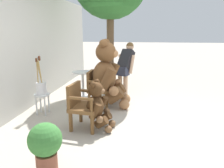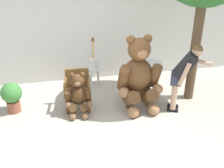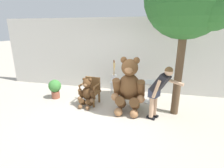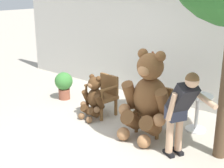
# 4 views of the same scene
# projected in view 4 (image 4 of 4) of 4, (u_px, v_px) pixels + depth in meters

# --- Properties ---
(ground_plane) EXTENTS (60.00, 60.00, 0.00)m
(ground_plane) POSITION_uv_depth(u_px,v_px,m) (103.00, 134.00, 5.91)
(ground_plane) COLOR #B2A899
(back_wall) EXTENTS (10.00, 0.16, 2.80)m
(back_wall) POSITION_uv_depth(u_px,v_px,m) (171.00, 44.00, 7.26)
(back_wall) COLOR beige
(back_wall) RESTS_ON ground
(wooden_chair_left) EXTENTS (0.62, 0.58, 0.86)m
(wooden_chair_left) POSITION_uv_depth(u_px,v_px,m) (104.00, 94.00, 6.72)
(wooden_chair_left) COLOR brown
(wooden_chair_left) RESTS_ON ground
(wooden_chair_right) EXTENTS (0.56, 0.52, 0.86)m
(wooden_chair_right) POSITION_uv_depth(u_px,v_px,m) (155.00, 108.00, 5.93)
(wooden_chair_right) COLOR brown
(wooden_chair_right) RESTS_ON ground
(teddy_bear_large) EXTENTS (0.97, 0.91, 1.62)m
(teddy_bear_large) POSITION_uv_depth(u_px,v_px,m) (148.00, 95.00, 5.63)
(teddy_bear_large) COLOR brown
(teddy_bear_large) RESTS_ON ground
(teddy_bear_small) EXTENTS (0.57, 0.56, 0.94)m
(teddy_bear_small) POSITION_uv_depth(u_px,v_px,m) (94.00, 98.00, 6.52)
(teddy_bear_small) COLOR #4C3019
(teddy_bear_small) RESTS_ON ground
(person_visitor) EXTENTS (0.88, 0.51, 1.50)m
(person_visitor) POSITION_uv_depth(u_px,v_px,m) (181.00, 107.00, 4.83)
(person_visitor) COLOR black
(person_visitor) RESTS_ON ground
(white_stool) EXTENTS (0.34, 0.34, 0.46)m
(white_stool) POSITION_uv_depth(u_px,v_px,m) (152.00, 91.00, 7.22)
(white_stool) COLOR silver
(white_stool) RESTS_ON ground
(brush_bucket) EXTENTS (0.22, 0.22, 0.84)m
(brush_bucket) POSITION_uv_depth(u_px,v_px,m) (152.00, 80.00, 7.14)
(brush_bucket) COLOR white
(brush_bucket) RESTS_ON white_stool
(round_side_table) EXTENTS (0.56, 0.56, 0.72)m
(round_side_table) POSITION_uv_depth(u_px,v_px,m) (197.00, 109.00, 5.96)
(round_side_table) COLOR silver
(round_side_table) RESTS_ON ground
(potted_plant) EXTENTS (0.44, 0.44, 0.68)m
(potted_plant) POSITION_uv_depth(u_px,v_px,m) (64.00, 84.00, 7.66)
(potted_plant) COLOR brown
(potted_plant) RESTS_ON ground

